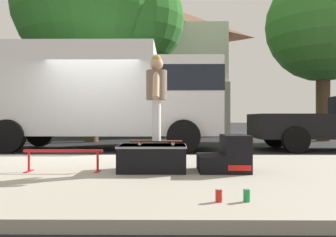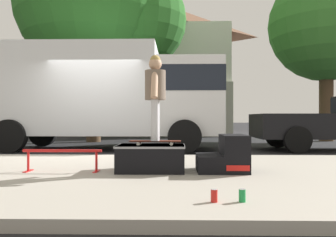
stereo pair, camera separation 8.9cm
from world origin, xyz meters
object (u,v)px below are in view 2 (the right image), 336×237
at_px(kicker_ramp, 226,156).
at_px(soda_can_b, 214,196).
at_px(soda_can, 242,196).
at_px(box_truck, 106,93).
at_px(street_tree_neighbour, 333,28).
at_px(skate_box, 151,157).
at_px(street_tree_main, 103,5).
at_px(skateboard, 155,141).
at_px(grind_rail, 62,155).
at_px(skater_kid, 155,90).

distance_m(kicker_ramp, soda_can_b, 2.03).
bearing_deg(soda_can, box_truck, 111.10).
bearing_deg(street_tree_neighbour, skate_box, -126.59).
xyz_separation_m(soda_can, street_tree_main, (-3.55, 10.45, 5.24)).
height_order(skate_box, skateboard, skateboard).
xyz_separation_m(grind_rail, box_truck, (-0.36, 5.19, 1.34)).
distance_m(grind_rail, street_tree_main, 10.00).
relative_size(soda_can_b, street_tree_main, 0.01).
bearing_deg(kicker_ramp, street_tree_neighbour, 58.28).
xyz_separation_m(grind_rail, skateboard, (1.41, 0.05, 0.21)).
bearing_deg(street_tree_neighbour, skateboard, -126.23).
bearing_deg(soda_can, soda_can_b, -177.30).
xyz_separation_m(grind_rail, soda_can, (2.37, -1.90, -0.18)).
distance_m(skateboard, street_tree_main, 10.12).
height_order(soda_can, street_tree_neighbour, street_tree_neighbour).
distance_m(kicker_ramp, street_tree_main, 10.54).
bearing_deg(grind_rail, skate_box, 3.31).
xyz_separation_m(soda_can, soda_can_b, (-0.27, -0.01, 0.00)).
bearing_deg(box_truck, skateboard, -70.93).
height_order(grind_rail, street_tree_main, street_tree_main).
xyz_separation_m(skateboard, street_tree_neighbour, (6.80, 9.28, 4.08)).
bearing_deg(street_tree_main, street_tree_neighbour, 4.70).
xyz_separation_m(soda_can_b, box_truck, (-2.46, 7.10, 1.52)).
height_order(skateboard, soda_can_b, skateboard).
height_order(kicker_ramp, skater_kid, skater_kid).
distance_m(kicker_ramp, skater_kid, 1.48).
bearing_deg(box_truck, soda_can, -68.90).
relative_size(soda_can, soda_can_b, 1.00).
bearing_deg(skate_box, street_tree_neighbour, 53.41).
bearing_deg(skate_box, soda_can_b, -69.34).
bearing_deg(box_truck, skate_box, -71.47).
relative_size(kicker_ramp, soda_can, 5.97).
height_order(kicker_ramp, street_tree_main, street_tree_main).
bearing_deg(skate_box, box_truck, 108.53).
xyz_separation_m(skater_kid, soda_can_b, (0.68, -1.95, -1.17)).
relative_size(skate_box, box_truck, 0.15).
relative_size(kicker_ramp, box_truck, 0.11).
height_order(skateboard, street_tree_main, street_tree_main).
bearing_deg(street_tree_neighbour, box_truck, -154.26).
height_order(box_truck, street_tree_main, street_tree_main).
distance_m(soda_can_b, box_truck, 7.66).
height_order(skater_kid, street_tree_main, street_tree_main).
xyz_separation_m(skate_box, grind_rail, (-1.35, -0.08, 0.03)).
bearing_deg(box_truck, street_tree_main, 103.61).
bearing_deg(skater_kid, skateboard, 116.57).
distance_m(skate_box, box_truck, 5.56).
distance_m(soda_can, box_truck, 7.74).
xyz_separation_m(kicker_ramp, street_tree_neighbour, (5.71, 9.25, 4.31)).
bearing_deg(kicker_ramp, box_truck, 119.24).
relative_size(skate_box, skateboard, 1.31).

